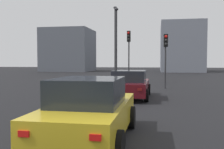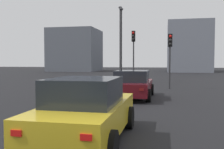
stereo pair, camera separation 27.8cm
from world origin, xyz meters
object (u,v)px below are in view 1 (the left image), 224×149
street_lamp_kerbside (116,38)px  traffic_light_near_right (129,46)px  car_maroon_lead (130,84)px  street_lamp_far (115,37)px  car_yellow_second (90,111)px  traffic_light_near_left (166,49)px

street_lamp_kerbside → traffic_light_near_right: bearing=-137.4°
car_maroon_lead → traffic_light_near_right: traffic_light_near_right is taller
street_lamp_kerbside → street_lamp_far: (1.83, 0.40, 0.27)m
car_yellow_second → street_lamp_kerbside: street_lamp_kerbside is taller
car_yellow_second → traffic_light_near_left: size_ratio=1.10×
car_yellow_second → street_lamp_kerbside: size_ratio=0.63×
traffic_light_near_left → street_lamp_far: 7.82m
car_yellow_second → street_lamp_kerbside: (17.00, 2.04, 3.25)m
car_yellow_second → traffic_light_near_right: bearing=2.7°
car_maroon_lead → street_lamp_kerbside: size_ratio=0.65×
traffic_light_near_right → street_lamp_far: 3.78m
traffic_light_near_left → street_lamp_far: street_lamp_far is taller
traffic_light_near_right → street_lamp_kerbside: 2.04m
traffic_light_near_left → car_yellow_second: bearing=-18.0°
traffic_light_near_right → car_yellow_second: bearing=8.1°
traffic_light_near_right → street_lamp_far: size_ratio=0.62×
street_lamp_kerbside → street_lamp_far: bearing=12.3°
traffic_light_near_left → traffic_light_near_right: (2.91, 2.95, 0.42)m
car_maroon_lead → street_lamp_kerbside: (9.35, 2.21, 3.28)m
car_maroon_lead → traffic_light_near_right: bearing=6.8°
car_maroon_lead → street_lamp_kerbside: 10.15m
street_lamp_kerbside → street_lamp_far: 1.90m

